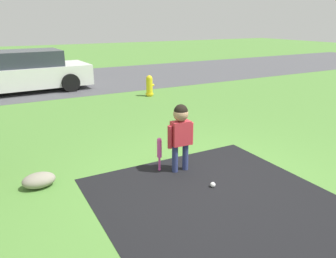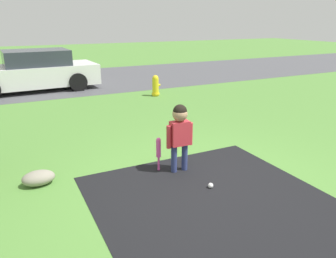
% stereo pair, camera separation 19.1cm
% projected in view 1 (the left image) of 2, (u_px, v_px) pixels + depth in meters
% --- Properties ---
extents(ground_plane, '(60.00, 60.00, 0.00)m').
position_uv_depth(ground_plane, '(204.00, 183.00, 4.79)').
color(ground_plane, '#518438').
extents(street_strip, '(40.00, 6.00, 0.01)m').
position_uv_depth(street_strip, '(64.00, 81.00, 12.67)').
color(street_strip, '#4C4C51').
rests_on(street_strip, ground).
extents(child, '(0.44, 0.23, 1.08)m').
position_uv_depth(child, '(181.00, 129.00, 4.96)').
color(child, navy).
rests_on(child, ground).
extents(baseball_bat, '(0.07, 0.07, 0.55)m').
position_uv_depth(baseball_bat, '(159.00, 150.00, 5.07)').
color(baseball_bat, '#E54CA5').
rests_on(baseball_bat, ground).
extents(sports_ball, '(0.08, 0.08, 0.08)m').
position_uv_depth(sports_ball, '(213.00, 185.00, 4.65)').
color(sports_ball, white).
rests_on(sports_ball, ground).
extents(fire_hydrant, '(0.28, 0.25, 0.65)m').
position_uv_depth(fire_hydrant, '(149.00, 86.00, 10.15)').
color(fire_hydrant, yellow).
rests_on(fire_hydrant, ground).
extents(parked_car, '(4.28, 2.07, 1.32)m').
position_uv_depth(parked_car, '(24.00, 72.00, 10.77)').
color(parked_car, silver).
rests_on(parked_car, ground).
extents(edging_rock, '(0.46, 0.32, 0.21)m').
position_uv_depth(edging_rock, '(39.00, 180.00, 4.64)').
color(edging_rock, gray).
rests_on(edging_rock, ground).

